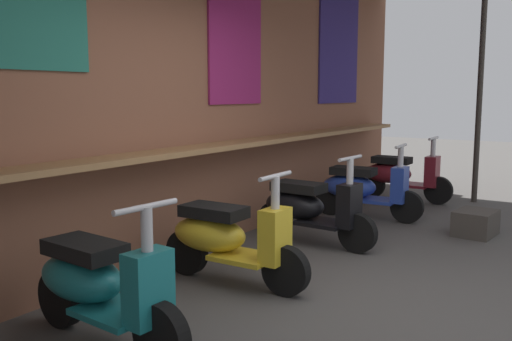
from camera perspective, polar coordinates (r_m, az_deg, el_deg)
name	(u,v)px	position (r m, az deg, el deg)	size (l,w,h in m)	color
ground_plane	(346,307)	(4.37, 9.14, -13.57)	(32.16, 32.16, 0.00)	#474442
market_stall_facade	(153,61)	(5.14, -10.43, 10.96)	(11.49, 2.14, 3.43)	brown
scooter_teal	(97,284)	(3.76, -15.86, -11.09)	(0.50, 1.40, 0.97)	#197075
scooter_yellow	(225,238)	(4.73, -3.13, -6.85)	(0.46, 1.40, 0.97)	gold
scooter_black	(308,208)	(5.95, 5.32, -3.80)	(0.48, 1.40, 0.97)	black
scooter_blue	(362,188)	(7.26, 10.74, -1.78)	(0.49, 1.40, 0.97)	#233D9E
scooter_maroon	(399,175)	(8.58, 14.38, -0.41)	(0.46, 1.40, 0.97)	maroon
merchandise_crate	(476,223)	(6.78, 21.47, -5.00)	(0.50, 0.40, 0.28)	#3D3833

